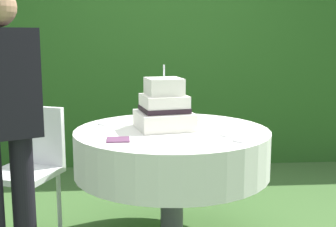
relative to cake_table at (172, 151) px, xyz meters
name	(u,v)px	position (x,y,z in m)	size (l,w,h in m)	color
foliage_hedge	(155,40)	(0.00, 2.12, 0.68)	(6.43, 0.54, 2.63)	#28561E
cake_table	(172,151)	(0.00, 0.00, 0.00)	(1.23, 1.23, 0.78)	#4C4C51
wedding_cake	(164,108)	(-0.05, 0.04, 0.27)	(0.40, 0.40, 0.41)	white
serving_plate_near	(107,123)	(-0.42, 0.21, 0.15)	(0.12, 0.12, 0.01)	white
serving_plate_far	(242,140)	(0.37, -0.34, 0.15)	(0.11, 0.11, 0.01)	white
serving_plate_left	(193,119)	(0.17, 0.32, 0.15)	(0.14, 0.14, 0.01)	white
serving_plate_right	(231,134)	(0.34, -0.19, 0.15)	(0.14, 0.14, 0.01)	white
napkin_stack	(118,140)	(-0.33, -0.27, 0.15)	(0.13, 0.13, 0.01)	#603856
garden_chair	(30,160)	(-0.94, 0.20, -0.10)	(0.52, 0.52, 0.89)	white
standing_person	(3,122)	(-0.90, -0.47, 0.29)	(0.41, 0.34, 1.60)	black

